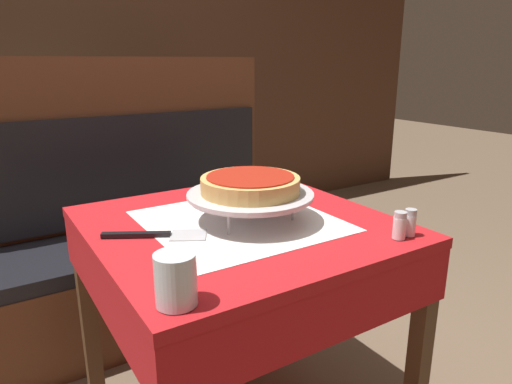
{
  "coord_description": "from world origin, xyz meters",
  "views": [
    {
      "loc": [
        -0.62,
        -1.07,
        1.19
      ],
      "look_at": [
        0.03,
        -0.05,
        0.84
      ],
      "focal_mm": 32.0,
      "sensor_mm": 36.0,
      "label": 1
    }
  ],
  "objects_px": {
    "salt_shaker": "(400,225)",
    "pepper_shaker": "(410,223)",
    "pizza_pan_stand": "(250,196)",
    "pizza_server": "(157,235)",
    "condiment_caddy": "(52,142)",
    "water_glass_near": "(176,279)",
    "booth_bench": "(136,253)",
    "dining_table_front": "(240,255)",
    "dining_table_rear": "(49,165)",
    "deep_dish_pizza": "(250,184)"
  },
  "relations": [
    {
      "from": "salt_shaker",
      "to": "pepper_shaker",
      "type": "distance_m",
      "value": 0.04
    },
    {
      "from": "pizza_pan_stand",
      "to": "pizza_server",
      "type": "xyz_separation_m",
      "value": [
        -0.27,
        0.03,
        -0.07
      ]
    },
    {
      "from": "salt_shaker",
      "to": "condiment_caddy",
      "type": "height_order",
      "value": "condiment_caddy"
    },
    {
      "from": "water_glass_near",
      "to": "salt_shaker",
      "type": "distance_m",
      "value": 0.62
    },
    {
      "from": "pizza_pan_stand",
      "to": "pepper_shaker",
      "type": "distance_m",
      "value": 0.44
    },
    {
      "from": "booth_bench",
      "to": "pizza_server",
      "type": "relative_size",
      "value": 5.62
    },
    {
      "from": "water_glass_near",
      "to": "pepper_shaker",
      "type": "height_order",
      "value": "water_glass_near"
    },
    {
      "from": "dining_table_front",
      "to": "pizza_server",
      "type": "distance_m",
      "value": 0.27
    },
    {
      "from": "dining_table_front",
      "to": "condiment_caddy",
      "type": "bearing_deg",
      "value": 100.27
    },
    {
      "from": "condiment_caddy",
      "to": "water_glass_near",
      "type": "bearing_deg",
      "value": -92.24
    },
    {
      "from": "dining_table_rear",
      "to": "condiment_caddy",
      "type": "height_order",
      "value": "condiment_caddy"
    },
    {
      "from": "pizza_pan_stand",
      "to": "salt_shaker",
      "type": "relative_size",
      "value": 4.97
    },
    {
      "from": "booth_bench",
      "to": "pizza_pan_stand",
      "type": "height_order",
      "value": "booth_bench"
    },
    {
      "from": "pizza_pan_stand",
      "to": "pepper_shaker",
      "type": "bearing_deg",
      "value": -47.53
    },
    {
      "from": "dining_table_rear",
      "to": "pepper_shaker",
      "type": "bearing_deg",
      "value": -72.48
    },
    {
      "from": "pizza_pan_stand",
      "to": "water_glass_near",
      "type": "relative_size",
      "value": 3.53
    },
    {
      "from": "deep_dish_pizza",
      "to": "condiment_caddy",
      "type": "height_order",
      "value": "condiment_caddy"
    },
    {
      "from": "pepper_shaker",
      "to": "deep_dish_pizza",
      "type": "bearing_deg",
      "value": 132.47
    },
    {
      "from": "deep_dish_pizza",
      "to": "pizza_server",
      "type": "height_order",
      "value": "deep_dish_pizza"
    },
    {
      "from": "booth_bench",
      "to": "pepper_shaker",
      "type": "height_order",
      "value": "booth_bench"
    },
    {
      "from": "dining_table_front",
      "to": "water_glass_near",
      "type": "height_order",
      "value": "water_glass_near"
    },
    {
      "from": "pepper_shaker",
      "to": "salt_shaker",
      "type": "bearing_deg",
      "value": 180.0
    },
    {
      "from": "deep_dish_pizza",
      "to": "condiment_caddy",
      "type": "xyz_separation_m",
      "value": [
        -0.29,
        1.48,
        -0.07
      ]
    },
    {
      "from": "deep_dish_pizza",
      "to": "pizza_pan_stand",
      "type": "bearing_deg",
      "value": -90.0
    },
    {
      "from": "booth_bench",
      "to": "pizza_pan_stand",
      "type": "bearing_deg",
      "value": -84.37
    },
    {
      "from": "pizza_pan_stand",
      "to": "condiment_caddy",
      "type": "distance_m",
      "value": 1.51
    },
    {
      "from": "deep_dish_pizza",
      "to": "pizza_server",
      "type": "bearing_deg",
      "value": 174.5
    },
    {
      "from": "pepper_shaker",
      "to": "condiment_caddy",
      "type": "xyz_separation_m",
      "value": [
        -0.58,
        1.8,
        0.0
      ]
    },
    {
      "from": "water_glass_near",
      "to": "pizza_pan_stand",
      "type": "bearing_deg",
      "value": 41.67
    },
    {
      "from": "booth_bench",
      "to": "salt_shaker",
      "type": "distance_m",
      "value": 1.31
    },
    {
      "from": "pizza_server",
      "to": "water_glass_near",
      "type": "bearing_deg",
      "value": -104.69
    },
    {
      "from": "pizza_pan_stand",
      "to": "pepper_shaker",
      "type": "height_order",
      "value": "pizza_pan_stand"
    },
    {
      "from": "salt_shaker",
      "to": "water_glass_near",
      "type": "bearing_deg",
      "value": -179.88
    },
    {
      "from": "pizza_pan_stand",
      "to": "pizza_server",
      "type": "distance_m",
      "value": 0.28
    },
    {
      "from": "water_glass_near",
      "to": "condiment_caddy",
      "type": "bearing_deg",
      "value": 87.76
    },
    {
      "from": "dining_table_rear",
      "to": "deep_dish_pizza",
      "type": "height_order",
      "value": "deep_dish_pizza"
    },
    {
      "from": "booth_bench",
      "to": "pepper_shaker",
      "type": "bearing_deg",
      "value": -72.29
    },
    {
      "from": "dining_table_rear",
      "to": "water_glass_near",
      "type": "height_order",
      "value": "water_glass_near"
    },
    {
      "from": "pizza_pan_stand",
      "to": "pepper_shaker",
      "type": "xyz_separation_m",
      "value": [
        0.29,
        -0.32,
        -0.04
      ]
    },
    {
      "from": "booth_bench",
      "to": "deep_dish_pizza",
      "type": "xyz_separation_m",
      "value": [
        0.09,
        -0.87,
        0.51
      ]
    },
    {
      "from": "water_glass_near",
      "to": "pizza_server",
      "type": "bearing_deg",
      "value": 75.31
    },
    {
      "from": "dining_table_rear",
      "to": "condiment_caddy",
      "type": "distance_m",
      "value": 0.18
    },
    {
      "from": "pizza_server",
      "to": "water_glass_near",
      "type": "distance_m",
      "value": 0.36
    },
    {
      "from": "deep_dish_pizza",
      "to": "salt_shaker",
      "type": "distance_m",
      "value": 0.42
    },
    {
      "from": "dining_table_front",
      "to": "condiment_caddy",
      "type": "xyz_separation_m",
      "value": [
        -0.26,
        1.46,
        0.15
      ]
    },
    {
      "from": "booth_bench",
      "to": "condiment_caddy",
      "type": "relative_size",
      "value": 9.68
    },
    {
      "from": "pepper_shaker",
      "to": "dining_table_front",
      "type": "bearing_deg",
      "value": 133.43
    },
    {
      "from": "pepper_shaker",
      "to": "condiment_caddy",
      "type": "relative_size",
      "value": 0.48
    },
    {
      "from": "deep_dish_pizza",
      "to": "pepper_shaker",
      "type": "relative_size",
      "value": 3.86
    },
    {
      "from": "booth_bench",
      "to": "condiment_caddy",
      "type": "xyz_separation_m",
      "value": [
        -0.21,
        0.61,
        0.44
      ]
    }
  ]
}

